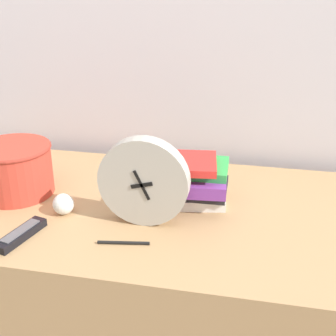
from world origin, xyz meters
TOP-DOWN VIEW (x-y plane):
  - wall_back at (0.00, 0.76)m, footprint 6.00×0.04m
  - desk at (0.00, 0.35)m, footprint 1.39×0.69m
  - desk_clock at (0.06, 0.26)m, footprint 0.24×0.05m
  - book_stack at (0.16, 0.40)m, footprint 0.22×0.21m
  - basket at (-0.36, 0.35)m, footprint 0.23×0.23m
  - tv_remote at (-0.22, 0.12)m, footprint 0.07×0.16m
  - crumpled_paper_ball at (-0.17, 0.26)m, footprint 0.06×0.06m
  - pen at (0.04, 0.14)m, footprint 0.13×0.03m

SIDE VIEW (x-z plane):
  - desk at x=0.00m, z-range 0.00..0.74m
  - pen at x=0.04m, z-range 0.74..0.75m
  - tv_remote at x=-0.22m, z-range 0.74..0.76m
  - crumpled_paper_ball at x=-0.17m, z-range 0.74..0.80m
  - book_stack at x=0.16m, z-range 0.74..0.87m
  - basket at x=-0.36m, z-range 0.74..0.89m
  - desk_clock at x=0.06m, z-range 0.74..0.98m
  - wall_back at x=0.00m, z-range 0.00..2.40m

